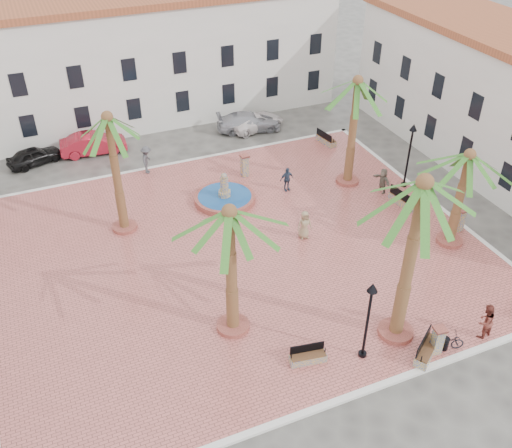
# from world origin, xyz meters

# --- Properties ---
(ground) EXTENTS (120.00, 120.00, 0.00)m
(ground) POSITION_xyz_m (0.00, 0.00, 0.00)
(ground) COLOR #56544F
(ground) RESTS_ON ground
(plaza) EXTENTS (26.00, 22.00, 0.15)m
(plaza) POSITION_xyz_m (0.00, 0.00, 0.07)
(plaza) COLOR #BB5E57
(plaza) RESTS_ON ground
(kerb_n) EXTENTS (26.30, 0.30, 0.16)m
(kerb_n) POSITION_xyz_m (0.00, 11.00, 0.08)
(kerb_n) COLOR silver
(kerb_n) RESTS_ON ground
(kerb_s) EXTENTS (26.30, 0.30, 0.16)m
(kerb_s) POSITION_xyz_m (0.00, -11.00, 0.08)
(kerb_s) COLOR silver
(kerb_s) RESTS_ON ground
(kerb_e) EXTENTS (0.30, 22.30, 0.16)m
(kerb_e) POSITION_xyz_m (13.00, 0.00, 0.08)
(kerb_e) COLOR silver
(kerb_e) RESTS_ON ground
(building_north) EXTENTS (30.40, 7.40, 9.50)m
(building_north) POSITION_xyz_m (-0.00, 19.99, 4.77)
(building_north) COLOR silver
(building_north) RESTS_ON ground
(fountain) EXTENTS (3.81, 3.81, 1.97)m
(fountain) POSITION_xyz_m (1.00, 5.03, 0.42)
(fountain) COLOR #A44B41
(fountain) RESTS_ON plaza
(palm_nw) EXTENTS (4.63, 4.63, 7.35)m
(palm_nw) POSITION_xyz_m (-5.42, 4.49, 6.40)
(palm_nw) COLOR #A44B41
(palm_nw) RESTS_ON plaza
(palm_sw) EXTENTS (4.97, 4.97, 6.86)m
(palm_sw) POSITION_xyz_m (-2.48, -5.47, 5.87)
(palm_sw) COLOR #A44B41
(palm_sw) RESTS_ON plaza
(palm_s) EXTENTS (5.30, 5.30, 8.49)m
(palm_s) POSITION_xyz_m (4.32, -8.74, 7.37)
(palm_s) COLOR #A44B41
(palm_s) RESTS_ON plaza
(palm_e) EXTENTS (4.73, 4.73, 5.86)m
(palm_e) POSITION_xyz_m (11.19, -3.95, 4.95)
(palm_e) COLOR #A44B41
(palm_e) RESTS_ON plaza
(palm_ne) EXTENTS (4.86, 4.86, 7.28)m
(palm_ne) POSITION_xyz_m (9.27, 4.06, 6.30)
(palm_ne) COLOR #A44B41
(palm_ne) RESTS_ON plaza
(bench_s) EXTENTS (1.70, 0.76, 0.87)m
(bench_s) POSITION_xyz_m (-0.20, -8.67, 0.39)
(bench_s) COLOR gray
(bench_s) RESTS_ON plaza
(bench_se) EXTENTS (1.91, 1.58, 1.01)m
(bench_se) POSITION_xyz_m (4.80, -10.38, 0.44)
(bench_se) COLOR gray
(bench_se) RESTS_ON plaza
(bench_e) EXTENTS (0.86, 2.07, 1.06)m
(bench_e) POSITION_xyz_m (10.99, 0.33, 0.45)
(bench_e) COLOR gray
(bench_e) RESTS_ON plaza
(bench_ne) EXTENTS (0.83, 1.89, 0.96)m
(bench_ne) POSITION_xyz_m (10.65, 9.56, 0.42)
(bench_ne) COLOR gray
(bench_ne) RESTS_ON plaza
(lamppost_s) EXTENTS (0.46, 0.46, 4.19)m
(lamppost_s) POSITION_xyz_m (2.20, -9.30, 2.99)
(lamppost_s) COLOR black
(lamppost_s) RESTS_ON plaza
(lamppost_e) EXTENTS (0.48, 0.48, 4.39)m
(lamppost_e) POSITION_xyz_m (12.40, 2.19, 3.12)
(lamppost_e) COLOR black
(lamppost_e) RESTS_ON plaza
(bollard_se) EXTENTS (0.59, 0.59, 1.47)m
(bollard_se) POSITION_xyz_m (5.27, -10.40, 0.91)
(bollard_se) COLOR gray
(bollard_se) RESTS_ON plaza
(bollard_n) EXTENTS (0.59, 0.59, 1.55)m
(bollard_n) POSITION_xyz_m (3.33, 7.45, 0.95)
(bollard_n) COLOR gray
(bollard_n) RESTS_ON plaza
(bollard_e) EXTENTS (0.60, 0.60, 1.43)m
(bollard_e) POSITION_xyz_m (12.40, -3.22, 0.89)
(bollard_e) COLOR gray
(bollard_e) RESTS_ON plaza
(litter_bin) EXTENTS (0.34, 0.34, 0.66)m
(litter_bin) POSITION_xyz_m (5.77, -10.40, 0.48)
(litter_bin) COLOR black
(litter_bin) RESTS_ON plaza
(cyclist_a) EXTENTS (0.74, 0.58, 1.79)m
(cyclist_a) POSITION_xyz_m (4.80, -8.26, 1.05)
(cyclist_a) COLOR #2C3143
(cyclist_a) RESTS_ON plaza
(bicycle_a) EXTENTS (1.80, 1.13, 0.89)m
(bicycle_a) POSITION_xyz_m (5.77, -10.40, 0.60)
(bicycle_a) COLOR black
(bicycle_a) RESTS_ON plaza
(cyclist_b) EXTENTS (0.98, 0.82, 1.83)m
(cyclist_b) POSITION_xyz_m (7.88, -10.40, 1.06)
(cyclist_b) COLOR maroon
(cyclist_b) RESTS_ON plaza
(pedestrian_fountain_a) EXTENTS (0.88, 0.62, 1.72)m
(pedestrian_fountain_a) POSITION_xyz_m (3.81, -0.36, 1.01)
(pedestrian_fountain_a) COLOR #927C5A
(pedestrian_fountain_a) RESTS_ON plaza
(pedestrian_fountain_b) EXTENTS (0.97, 0.46, 1.62)m
(pedestrian_fountain_b) POSITION_xyz_m (5.12, 4.68, 0.96)
(pedestrian_fountain_b) COLOR #29384D
(pedestrian_fountain_b) RESTS_ON plaza
(pedestrian_north) EXTENTS (1.17, 1.44, 1.94)m
(pedestrian_north) POSITION_xyz_m (-2.56, 10.40, 1.12)
(pedestrian_north) COLOR #414145
(pedestrian_north) RESTS_ON plaza
(pedestrian_east) EXTENTS (0.67, 1.57, 1.65)m
(pedestrian_east) POSITION_xyz_m (10.64, 2.13, 0.97)
(pedestrian_east) COLOR #665E4F
(pedestrian_east) RESTS_ON plaza
(car_black) EXTENTS (3.97, 2.54, 1.26)m
(car_black) POSITION_xyz_m (-9.46, 14.90, 0.63)
(car_black) COLOR black
(car_black) RESTS_ON ground
(car_red) EXTENTS (4.73, 2.00, 1.52)m
(car_red) POSITION_xyz_m (-5.38, 14.94, 0.76)
(car_red) COLOR #A41828
(car_red) RESTS_ON ground
(car_silver) EXTENTS (5.21, 3.01, 1.42)m
(car_silver) POSITION_xyz_m (6.35, 14.11, 0.71)
(car_silver) COLOR #A1A2A9
(car_silver) RESTS_ON ground
(car_white) EXTENTS (4.80, 2.95, 1.24)m
(car_white) POSITION_xyz_m (6.97, 14.15, 0.62)
(car_white) COLOR silver
(car_white) RESTS_ON ground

